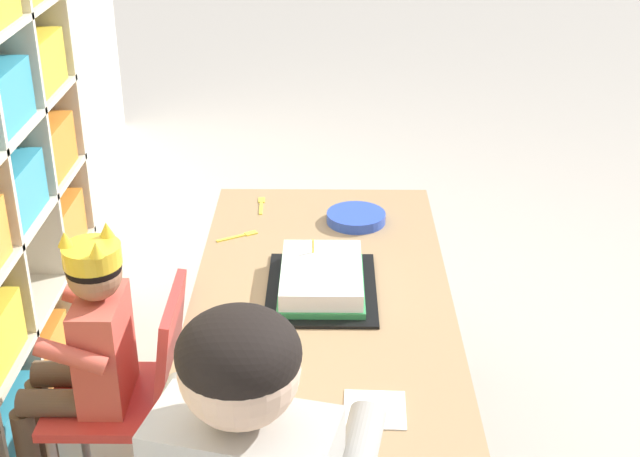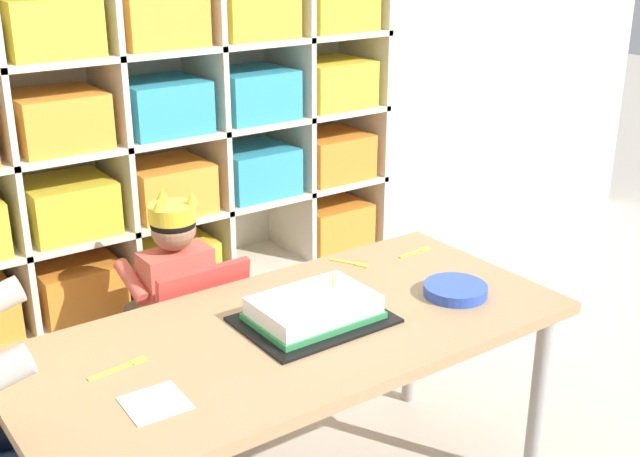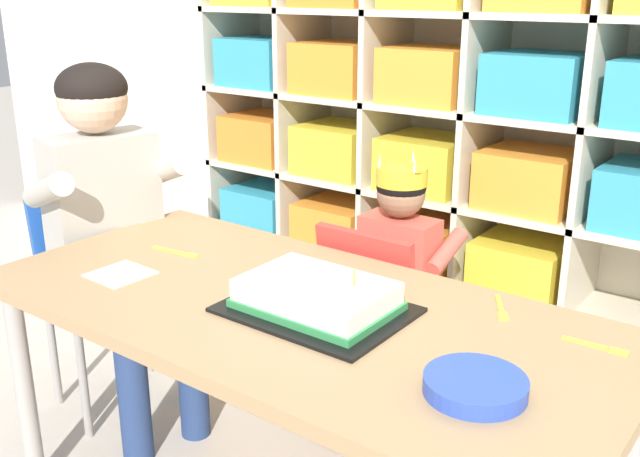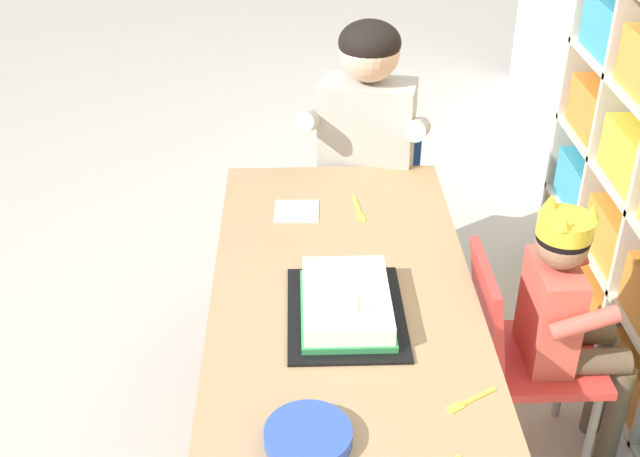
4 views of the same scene
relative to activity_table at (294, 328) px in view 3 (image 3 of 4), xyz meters
The scene contains 12 objects.
storage_cubby_shelf 1.02m from the activity_table, 93.41° to the left, with size 2.14×0.33×1.45m.
activity_table is the anchor object (origin of this frame).
classroom_chair_blue 0.50m from the activity_table, 97.30° to the left, with size 0.31×0.35×0.64m.
child_with_crown 0.59m from the activity_table, 95.94° to the left, with size 0.30×0.31×0.81m.
classroom_chair_adult_side 0.85m from the activity_table, behind, with size 0.38×0.43×0.66m.
adult_helper_seated 0.75m from the activity_table, behind, with size 0.47×0.45×1.04m.
birthday_cake_on_tray 0.11m from the activity_table, ahead, with size 0.37×0.28×0.10m.
paper_plate_stack 0.48m from the activity_table, 11.83° to the right, with size 0.17×0.17×0.03m, color blue.
paper_napkin_square 0.45m from the activity_table, 165.05° to the right, with size 0.13×0.13×0.00m, color white.
fork_at_table_front_edge 0.44m from the activity_table, 32.86° to the left, with size 0.08×0.12×0.00m.
fork_scattered_mid_table 0.44m from the activity_table, behind, with size 0.15×0.03×0.00m.
fork_by_napkin 0.62m from the activity_table, 18.13° to the left, with size 0.12×0.02×0.00m.
Camera 3 is at (0.90, -1.10, 1.24)m, focal length 40.82 mm.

